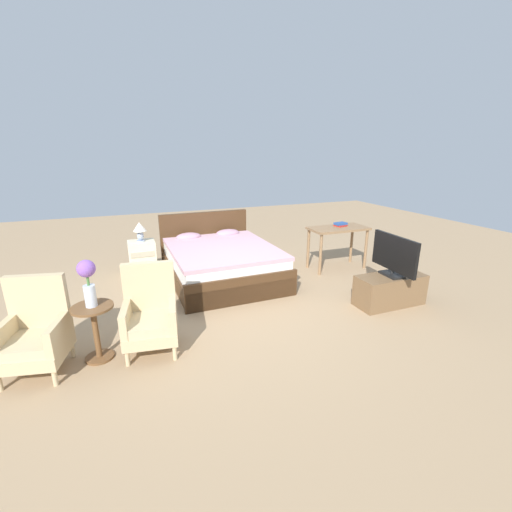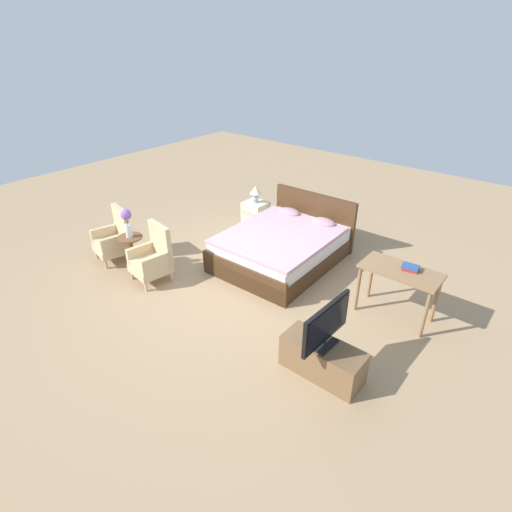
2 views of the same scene
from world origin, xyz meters
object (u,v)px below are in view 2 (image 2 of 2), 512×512
armchair_by_window_right (153,258)px  tv_flatscreen (326,325)px  book_stack (410,268)px  bed (283,246)px  table_lamp (256,192)px  tv_stand (322,359)px  side_table (132,249)px  vanity_desk (400,277)px  armchair_by_window_left (114,239)px  nightstand (256,216)px  flower_vase (127,220)px

armchair_by_window_right → tv_flatscreen: 3.19m
armchair_by_window_right → book_stack: 3.83m
bed → armchair_by_window_right: bed is taller
table_lamp → tv_stand: size_ratio=0.34×
side_table → table_lamp: (0.61, 2.48, 0.43)m
vanity_desk → tv_flatscreen: bearing=-97.1°
armchair_by_window_left → nightstand: armchair_by_window_left is taller
tv_flatscreen → table_lamp: bearing=140.7°
book_stack → bed: bearing=175.2°
side_table → tv_stand: (3.70, -0.05, -0.16)m
bed → tv_stand: bed is taller
tv_stand → book_stack: book_stack is taller
armchair_by_window_right → tv_stand: (3.17, -0.06, -0.16)m
vanity_desk → table_lamp: bearing=163.9°
side_table → vanity_desk: 4.20m
bed → vanity_desk: bearing=-6.9°
table_lamp → book_stack: table_lamp is taller
book_stack → nightstand: bearing=165.4°
bed → tv_stand: (1.90, -1.84, -0.09)m
tv_stand → flower_vase: bearing=179.2°
bed → vanity_desk: 2.15m
armchair_by_window_left → tv_stand: 4.23m
nightstand → table_lamp: size_ratio=1.76×
table_lamp → vanity_desk: 3.43m
tv_stand → armchair_by_window_right: bearing=178.9°
nightstand → table_lamp: table_lamp is taller
armchair_by_window_right → nightstand: size_ratio=1.58×
armchair_by_window_left → book_stack: size_ratio=3.97×
flower_vase → nightstand: 2.63m
tv_stand → book_stack: size_ratio=4.14×
vanity_desk → book_stack: size_ratio=4.49×
armchair_by_window_right → table_lamp: size_ratio=2.79×
armchair_by_window_left → tv_stand: (4.22, -0.06, -0.16)m
tv_flatscreen → armchair_by_window_right: bearing=178.9°
side_table → flower_vase: 0.51m
side_table → armchair_by_window_left: bearing=178.9°
armchair_by_window_left → tv_flatscreen: bearing=-0.8°
table_lamp → book_stack: (3.38, -0.88, -0.01)m
flower_vase → armchair_by_window_right: bearing=1.2°
bed → flower_vase: size_ratio=4.56×
bed → book_stack: size_ratio=9.40×
tv_stand → table_lamp: bearing=140.6°
nightstand → book_stack: size_ratio=2.51×
vanity_desk → bed: bearing=173.1°
bed → flower_vase: bearing=-135.2°
side_table → nightstand: size_ratio=1.02×
armchair_by_window_left → nightstand: size_ratio=1.58×
nightstand → tv_stand: bearing=-39.4°
armchair_by_window_left → flower_vase: 0.73m
tv_stand → nightstand: bearing=140.6°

